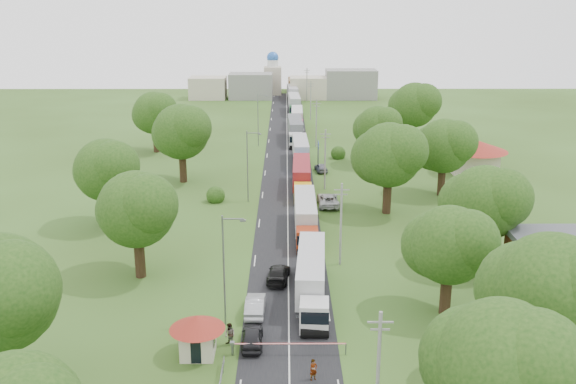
{
  "coord_description": "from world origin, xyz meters",
  "views": [
    {
      "loc": [
        -0.25,
        -69.93,
        27.2
      ],
      "look_at": [
        0.04,
        9.68,
        3.0
      ],
      "focal_mm": 40.0,
      "sensor_mm": 36.0,
      "label": 1
    }
  ],
  "objects_px": {
    "guard_booth": "(197,331)",
    "pedestrian_near": "(313,370)",
    "truck_0": "(311,277)",
    "car_lane_front": "(252,337)",
    "boom_barrier": "(272,345)",
    "info_sign": "(318,148)",
    "car_lane_mid": "(255,305)"
  },
  "relations": [
    {
      "from": "guard_booth",
      "to": "info_sign",
      "type": "xyz_separation_m",
      "value": [
        12.4,
        60.0,
        0.84
      ]
    },
    {
      "from": "car_lane_front",
      "to": "info_sign",
      "type": "bearing_deg",
      "value": -98.83
    },
    {
      "from": "boom_barrier",
      "to": "pedestrian_near",
      "type": "height_order",
      "value": "pedestrian_near"
    },
    {
      "from": "car_lane_front",
      "to": "pedestrian_near",
      "type": "relative_size",
      "value": 2.57
    },
    {
      "from": "guard_booth",
      "to": "pedestrian_near",
      "type": "height_order",
      "value": "guard_booth"
    },
    {
      "from": "guard_booth",
      "to": "truck_0",
      "type": "relative_size",
      "value": 0.3
    },
    {
      "from": "car_lane_front",
      "to": "car_lane_mid",
      "type": "xyz_separation_m",
      "value": [
        0.0,
        5.5,
        0.06
      ]
    },
    {
      "from": "guard_booth",
      "to": "car_lane_front",
      "type": "xyz_separation_m",
      "value": [
        4.2,
        1.5,
        -1.43
      ]
    },
    {
      "from": "pedestrian_near",
      "to": "car_lane_mid",
      "type": "bearing_deg",
      "value": 86.66
    },
    {
      "from": "car_lane_front",
      "to": "guard_booth",
      "type": "bearing_deg",
      "value": 18.82
    },
    {
      "from": "guard_booth",
      "to": "info_sign",
      "type": "relative_size",
      "value": 1.07
    },
    {
      "from": "info_sign",
      "to": "car_lane_front",
      "type": "bearing_deg",
      "value": -97.98
    },
    {
      "from": "truck_0",
      "to": "car_lane_front",
      "type": "height_order",
      "value": "truck_0"
    },
    {
      "from": "truck_0",
      "to": "boom_barrier",
      "type": "bearing_deg",
      "value": -109.29
    },
    {
      "from": "guard_booth",
      "to": "truck_0",
      "type": "height_order",
      "value": "truck_0"
    },
    {
      "from": "guard_booth",
      "to": "info_sign",
      "type": "height_order",
      "value": "info_sign"
    },
    {
      "from": "guard_booth",
      "to": "car_lane_mid",
      "type": "distance_m",
      "value": 8.28
    },
    {
      "from": "guard_booth",
      "to": "car_lane_front",
      "type": "bearing_deg",
      "value": 19.67
    },
    {
      "from": "boom_barrier",
      "to": "guard_booth",
      "type": "distance_m",
      "value": 5.98
    },
    {
      "from": "truck_0",
      "to": "car_lane_front",
      "type": "distance_m",
      "value": 10.01
    },
    {
      "from": "truck_0",
      "to": "car_lane_mid",
      "type": "bearing_deg",
      "value": -149.91
    },
    {
      "from": "car_lane_front",
      "to": "car_lane_mid",
      "type": "relative_size",
      "value": 0.9
    },
    {
      "from": "car_lane_mid",
      "to": "boom_barrier",
      "type": "bearing_deg",
      "value": 104.27
    },
    {
      "from": "boom_barrier",
      "to": "info_sign",
      "type": "height_order",
      "value": "info_sign"
    },
    {
      "from": "car_lane_mid",
      "to": "truck_0",
      "type": "bearing_deg",
      "value": -148.85
    },
    {
      "from": "truck_0",
      "to": "pedestrian_near",
      "type": "height_order",
      "value": "truck_0"
    },
    {
      "from": "boom_barrier",
      "to": "truck_0",
      "type": "height_order",
      "value": "truck_0"
    },
    {
      "from": "boom_barrier",
      "to": "info_sign",
      "type": "bearing_deg",
      "value": 83.76
    },
    {
      "from": "guard_booth",
      "to": "info_sign",
      "type": "bearing_deg",
      "value": 78.32
    },
    {
      "from": "boom_barrier",
      "to": "car_lane_front",
      "type": "height_order",
      "value": "car_lane_front"
    },
    {
      "from": "info_sign",
      "to": "car_lane_front",
      "type": "height_order",
      "value": "info_sign"
    },
    {
      "from": "boom_barrier",
      "to": "car_lane_front",
      "type": "bearing_deg",
      "value": 137.6
    }
  ]
}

